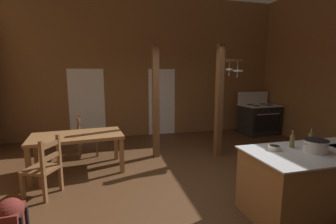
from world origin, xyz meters
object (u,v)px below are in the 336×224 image
at_px(ladderback_chair_by_post, 86,136).
at_px(backpack, 11,223).
at_px(bottle_short_on_counter, 292,141).
at_px(stove_range, 259,119).
at_px(ladderback_chair_near_window, 44,168).
at_px(mixing_bowl_on_counter, 274,148).
at_px(bottle_tall_on_counter, 311,139).
at_px(kitchen_island, 322,182).
at_px(dining_table, 77,139).
at_px(stockpot_on_counter, 316,146).

height_order(ladderback_chair_by_post, backpack, ladderback_chair_by_post).
bearing_deg(bottle_short_on_counter, stove_range, 60.01).
bearing_deg(ladderback_chair_near_window, mixing_bowl_on_counter, -21.90).
bearing_deg(stove_range, mixing_bowl_on_counter, -123.06).
relative_size(ladderback_chair_near_window, bottle_tall_on_counter, 3.75).
distance_m(ladderback_chair_by_post, mixing_bowl_on_counter, 4.12).
xyz_separation_m(kitchen_island, bottle_short_on_counter, (-0.37, 0.20, 0.55)).
height_order(kitchen_island, bottle_tall_on_counter, bottle_tall_on_counter).
bearing_deg(mixing_bowl_on_counter, bottle_tall_on_counter, 0.66).
bearing_deg(mixing_bowl_on_counter, bottle_short_on_counter, 5.53).
height_order(kitchen_island, dining_table, kitchen_island).
relative_size(backpack, bottle_tall_on_counter, 2.35).
bearing_deg(backpack, dining_table, 77.97).
bearing_deg(mixing_bowl_on_counter, ladderback_chair_near_window, 158.10).
relative_size(ladderback_chair_near_window, backpack, 1.59).
xyz_separation_m(stove_range, mixing_bowl_on_counter, (-2.52, -3.86, 0.45)).
distance_m(dining_table, ladderback_chair_near_window, 0.99).
bearing_deg(bottle_short_on_counter, dining_table, 145.17).
distance_m(ladderback_chair_near_window, bottle_short_on_counter, 3.70).
height_order(ladderback_chair_by_post, bottle_tall_on_counter, bottle_tall_on_counter).
xyz_separation_m(stockpot_on_counter, bottle_short_on_counter, (-0.16, 0.23, 0.01)).
xyz_separation_m(mixing_bowl_on_counter, bottle_short_on_counter, (0.30, 0.03, 0.07)).
xyz_separation_m(stove_range, backpack, (-5.71, -3.80, -0.17)).
bearing_deg(ladderback_chair_by_post, backpack, -99.58).
bearing_deg(mixing_bowl_on_counter, stockpot_on_counter, -23.50).
bearing_deg(stove_range, kitchen_island, -114.59).
distance_m(backpack, bottle_tall_on_counter, 3.85).
xyz_separation_m(dining_table, mixing_bowl_on_counter, (2.75, -2.15, 0.28)).
relative_size(stove_range, ladderback_chair_by_post, 1.39).
relative_size(ladderback_chair_by_post, bottle_tall_on_counter, 3.75).
xyz_separation_m(kitchen_island, dining_table, (-3.42, 2.33, 0.20)).
bearing_deg(ladderback_chair_by_post, bottle_tall_on_counter, -43.21).
height_order(ladderback_chair_by_post, stockpot_on_counter, stockpot_on_counter).
bearing_deg(ladderback_chair_by_post, stove_range, 8.49).
xyz_separation_m(ladderback_chair_by_post, bottle_tall_on_counter, (3.28, -3.08, 0.55)).
bearing_deg(stockpot_on_counter, bottle_tall_on_counter, 57.47).
distance_m(ladderback_chair_near_window, bottle_tall_on_counter, 3.98).
distance_m(stove_range, bottle_short_on_counter, 4.46).
bearing_deg(ladderback_chair_by_post, ladderback_chair_near_window, -104.04).
bearing_deg(ladderback_chair_near_window, backpack, -92.58).
distance_m(backpack, stockpot_on_counter, 3.73).
distance_m(stove_range, backpack, 6.86).
xyz_separation_m(backpack, bottle_tall_on_counter, (3.79, -0.06, 0.69)).
bearing_deg(ladderback_chair_by_post, kitchen_island, -44.20).
bearing_deg(dining_table, bottle_tall_on_counter, -32.69).
relative_size(backpack, stockpot_on_counter, 1.62).
relative_size(stove_range, bottle_tall_on_counter, 5.21).
distance_m(ladderback_chair_near_window, stockpot_on_counter, 3.93).
xyz_separation_m(stove_range, ladderback_chair_by_post, (-5.20, -0.78, -0.03)).
xyz_separation_m(ladderback_chair_near_window, backpack, (-0.05, -1.20, -0.14)).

